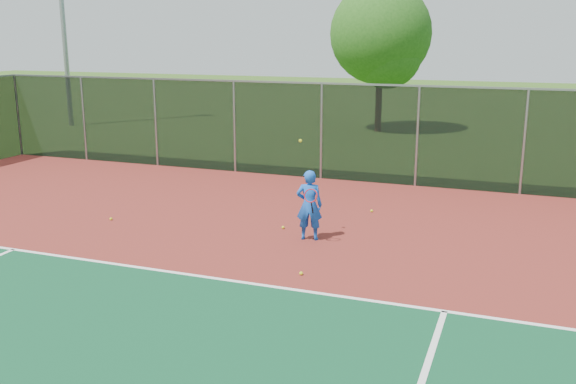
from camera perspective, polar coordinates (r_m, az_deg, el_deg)
name	(u,v)px	position (r m, az deg, el deg)	size (l,w,h in m)	color
ground	(263,380)	(8.90, -2.25, -16.34)	(120.00, 120.00, 0.00)	#2D5317
court_apron	(310,319)	(10.56, 2.01, -11.18)	(30.00, 20.00, 0.02)	maroon
fence_back	(417,135)	(19.54, 11.43, 4.97)	(30.00, 0.06, 3.03)	black
tennis_player	(309,205)	(14.17, 1.90, -1.16)	(0.64, 0.66, 2.23)	blue
practice_ball_0	(372,211)	(16.68, 7.45, -1.67)	(0.07, 0.07, 0.07)	yellow
practice_ball_1	(111,219)	(16.41, -15.46, -2.32)	(0.07, 0.07, 0.07)	yellow
practice_ball_3	(301,273)	(12.29, 1.17, -7.24)	(0.07, 0.07, 0.07)	yellow
practice_ball_5	(283,227)	(15.13, -0.44, -3.16)	(0.07, 0.07, 0.07)	yellow
tree_back_left	(382,38)	(30.59, 8.39, 13.35)	(4.68, 4.68, 6.87)	#342013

